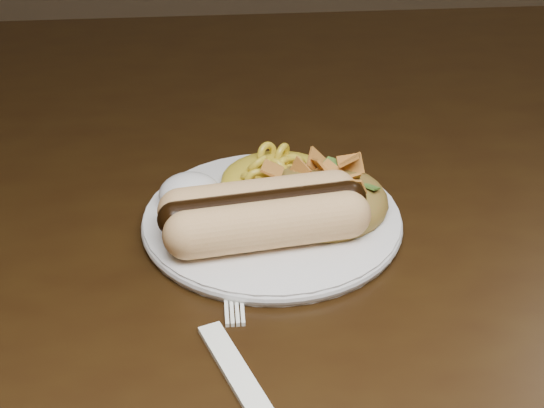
{
  "coord_description": "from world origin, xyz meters",
  "views": [
    {
      "loc": [
        -0.12,
        -0.56,
        1.11
      ],
      "look_at": [
        -0.07,
        -0.03,
        0.77
      ],
      "focal_mm": 55.0,
      "sensor_mm": 36.0,
      "label": 1
    }
  ],
  "objects": [
    {
      "name": "hotdog",
      "position": [
        -0.08,
        -0.06,
        0.78
      ],
      "size": [
        0.13,
        0.08,
        0.04
      ],
      "rotation": [
        0.0,
        0.0,
        0.14
      ],
      "color": "#FAC490",
      "rests_on": "plate"
    },
    {
      "name": "sour_cream",
      "position": [
        -0.14,
        -0.01,
        0.78
      ],
      "size": [
        0.06,
        0.06,
        0.03
      ],
      "primitive_type": "ellipsoid",
      "rotation": [
        0.0,
        0.0,
        0.24
      ],
      "color": "white",
      "rests_on": "plate"
    },
    {
      "name": "mac_and_cheese",
      "position": [
        -0.06,
        0.01,
        0.78
      ],
      "size": [
        0.12,
        0.11,
        0.04
      ],
      "primitive_type": "ellipsoid",
      "rotation": [
        0.0,
        0.0,
        0.36
      ],
      "color": "yellow",
      "rests_on": "plate"
    },
    {
      "name": "plate",
      "position": [
        -0.07,
        -0.03,
        0.76
      ],
      "size": [
        0.26,
        0.26,
        0.01
      ],
      "primitive_type": "cylinder",
      "rotation": [
        0.0,
        0.0,
        0.43
      ],
      "color": "white",
      "rests_on": "table"
    },
    {
      "name": "table",
      "position": [
        0.0,
        0.0,
        0.66
      ],
      "size": [
        1.6,
        0.9,
        0.75
      ],
      "color": "black",
      "rests_on": "floor"
    },
    {
      "name": "taco_salad",
      "position": [
        -0.04,
        -0.02,
        0.78
      ],
      "size": [
        0.11,
        0.1,
        0.05
      ],
      "rotation": [
        0.0,
        0.0,
        -0.22
      ],
      "color": "#AF4D26",
      "rests_on": "plate"
    },
    {
      "name": "fork",
      "position": [
        -0.11,
        -0.19,
        0.75
      ],
      "size": [
        0.06,
        0.13,
        0.0
      ],
      "primitive_type": "cube",
      "rotation": [
        0.0,
        0.0,
        0.35
      ],
      "color": "white",
      "rests_on": "table"
    }
  ]
}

